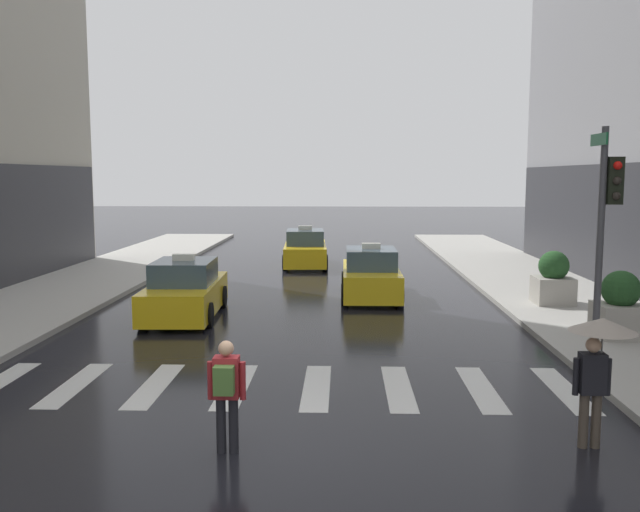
# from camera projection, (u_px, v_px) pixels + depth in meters

# --- Properties ---
(ground_plane) EXTENTS (160.00, 160.00, 0.00)m
(ground_plane) POSITION_uv_depth(u_px,v_px,m) (255.00, 451.00, 9.74)
(ground_plane) COLOR black
(crosswalk_markings) EXTENTS (11.30, 2.80, 0.01)m
(crosswalk_markings) POSITION_uv_depth(u_px,v_px,m) (276.00, 386.00, 12.71)
(crosswalk_markings) COLOR silver
(crosswalk_markings) RESTS_ON ground
(traffic_light_pole) EXTENTS (0.44, 0.84, 4.80)m
(traffic_light_pole) POSITION_uv_depth(u_px,v_px,m) (607.00, 212.00, 13.49)
(traffic_light_pole) COLOR #47474C
(traffic_light_pole) RESTS_ON curb_right
(taxi_lead) EXTENTS (2.06, 4.60, 1.80)m
(taxi_lead) POSITION_uv_depth(u_px,v_px,m) (185.00, 292.00, 18.95)
(taxi_lead) COLOR yellow
(taxi_lead) RESTS_ON ground
(taxi_second) EXTENTS (1.94, 4.54, 1.80)m
(taxi_second) POSITION_uv_depth(u_px,v_px,m) (371.00, 276.00, 22.03)
(taxi_second) COLOR yellow
(taxi_second) RESTS_ON ground
(taxi_third) EXTENTS (2.09, 4.61, 1.80)m
(taxi_third) POSITION_uv_depth(u_px,v_px,m) (305.00, 250.00, 29.74)
(taxi_third) COLOR yellow
(taxi_third) RESTS_ON ground
(pedestrian_with_umbrella) EXTENTS (0.96, 0.96, 1.94)m
(pedestrian_with_umbrella) POSITION_uv_depth(u_px,v_px,m) (599.00, 347.00, 9.67)
(pedestrian_with_umbrella) COLOR #473D33
(pedestrian_with_umbrella) RESTS_ON ground
(pedestrian_with_backpack) EXTENTS (0.55, 0.43, 1.65)m
(pedestrian_with_backpack) POSITION_uv_depth(u_px,v_px,m) (226.00, 388.00, 9.52)
(pedestrian_with_backpack) COLOR black
(pedestrian_with_backpack) RESTS_ON ground
(planter_near_corner) EXTENTS (1.10, 1.10, 1.60)m
(planter_near_corner) POSITION_uv_depth(u_px,v_px,m) (620.00, 307.00, 15.93)
(planter_near_corner) COLOR #A8A399
(planter_near_corner) RESTS_ON curb_right
(planter_mid_block) EXTENTS (1.10, 1.10, 1.60)m
(planter_mid_block) POSITION_uv_depth(u_px,v_px,m) (553.00, 280.00, 20.15)
(planter_mid_block) COLOR #A8A399
(planter_mid_block) RESTS_ON curb_right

